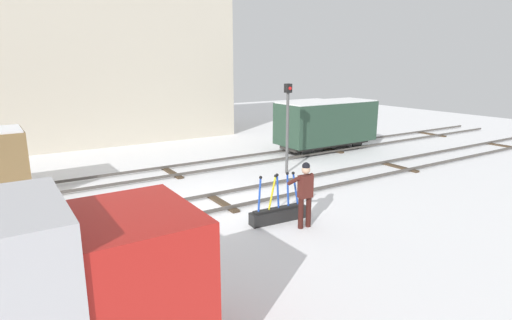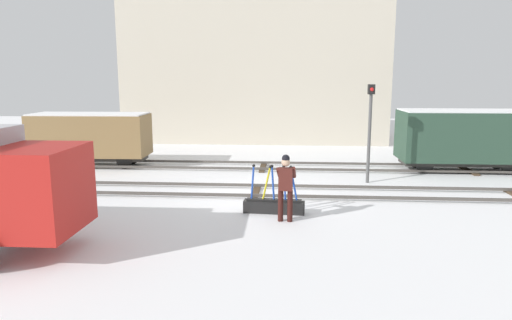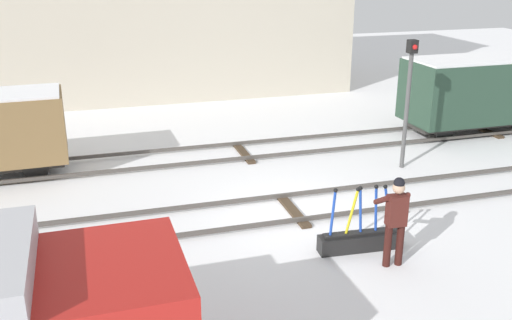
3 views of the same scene
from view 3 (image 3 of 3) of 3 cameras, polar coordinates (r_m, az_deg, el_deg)
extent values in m
plane|color=white|center=(14.09, 3.62, -5.11)|extent=(60.00, 60.00, 0.00)
cube|color=#4C4742|center=(13.42, 4.68, -5.83)|extent=(44.00, 0.07, 0.10)
cube|color=#4C4742|center=(14.65, 2.66, -3.52)|extent=(44.00, 0.07, 0.10)
cube|color=#423323|center=(14.07, 3.62, -4.96)|extent=(0.24, 1.94, 0.08)
cube|color=#4C4742|center=(17.34, -0.61, 0.25)|extent=(44.00, 0.07, 0.10)
cube|color=#4C4742|center=(18.66, -1.83, 1.66)|extent=(44.00, 0.07, 0.10)
cube|color=#423323|center=(18.03, -1.24, 0.71)|extent=(0.24, 1.94, 0.08)
cube|color=#423323|center=(21.94, 21.52, 2.79)|extent=(0.24, 1.94, 0.08)
cube|color=black|center=(12.46, 10.23, -7.95)|extent=(1.82, 0.48, 0.36)
cube|color=black|center=(12.37, 10.29, -7.09)|extent=(1.63, 0.31, 0.06)
cylinder|color=#1E47B7|center=(11.93, 7.59, -5.33)|extent=(0.13, 0.06, 1.05)
sphere|color=black|center=(11.74, 7.86, -2.99)|extent=(0.09, 0.09, 0.09)
cylinder|color=yellow|center=(12.08, 9.43, -5.17)|extent=(0.28, 0.07, 1.04)
sphere|color=black|center=(11.92, 10.06, -2.87)|extent=(0.09, 0.09, 0.09)
cylinder|color=#1E47B7|center=(12.14, 10.28, -5.03)|extent=(0.13, 0.06, 1.05)
sphere|color=black|center=(11.93, 10.27, -2.76)|extent=(0.09, 0.09, 0.09)
cylinder|color=#1E47B7|center=(12.27, 11.76, -4.85)|extent=(0.12, 0.06, 1.05)
sphere|color=black|center=(12.06, 11.80, -2.60)|extent=(0.09, 0.09, 0.09)
cylinder|color=#1E47B7|center=(12.39, 12.90, -4.76)|extent=(0.26, 0.07, 1.04)
sphere|color=black|center=(12.15, 12.66, -2.59)|extent=(0.09, 0.09, 0.09)
cylinder|color=#351511|center=(11.84, 12.86, -8.27)|extent=(0.15, 0.15, 0.89)
cylinder|color=#351511|center=(11.95, 14.00, -8.10)|extent=(0.15, 0.15, 0.89)
cube|color=#4C1E19|center=(11.57, 13.73, -4.86)|extent=(0.40, 0.27, 0.63)
sphere|color=tan|center=(11.38, 13.92, -2.68)|extent=(0.24, 0.24, 0.24)
sphere|color=black|center=(11.35, 13.96, -2.21)|extent=(0.22, 0.22, 0.22)
cylinder|color=#4C1E19|center=(11.64, 12.31, -3.89)|extent=(0.15, 0.57, 0.39)
cylinder|color=#4C1E19|center=(11.80, 14.19, -3.63)|extent=(0.15, 0.56, 0.42)
cube|color=black|center=(7.52, -7.40, -13.15)|extent=(0.06, 1.79, 0.76)
cylinder|color=#4C4C4C|center=(16.96, 14.63, 4.60)|extent=(0.12, 0.12, 3.34)
cube|color=black|center=(16.60, 15.19, 10.77)|extent=(0.24, 0.24, 0.36)
sphere|color=red|center=(16.49, 15.42, 10.70)|extent=(0.14, 0.14, 0.14)
cylinder|color=black|center=(16.98, -20.94, -0.75)|extent=(0.70, 0.12, 0.70)
cylinder|color=black|center=(17.97, -20.85, 0.37)|extent=(0.70, 0.12, 0.70)
cube|color=#2D2B28|center=(21.68, 21.04, 3.65)|extent=(5.05, 1.32, 0.20)
cube|color=#284233|center=(21.42, 21.40, 6.54)|extent=(5.33, 2.18, 2.05)
cube|color=white|center=(21.23, 21.76, 9.30)|extent=(5.22, 2.10, 0.06)
cylinder|color=black|center=(20.23, 18.14, 2.76)|extent=(0.70, 0.11, 0.70)
cylinder|color=black|center=(21.16, 16.35, 3.66)|extent=(0.70, 0.11, 0.70)
cylinder|color=black|center=(23.20, 23.54, 4.18)|extent=(0.70, 0.11, 0.70)
camera|label=1|loc=(2.06, -63.86, -35.71)|focal=28.58mm
camera|label=2|loc=(6.74, 96.64, -20.13)|focal=31.96mm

